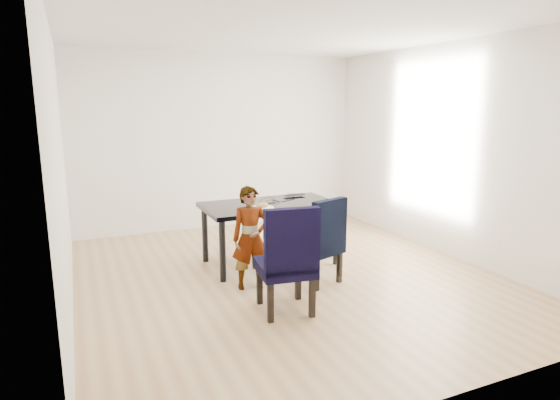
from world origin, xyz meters
name	(u,v)px	position (x,y,z in m)	size (l,w,h in m)	color
floor	(287,276)	(0.00, 0.00, -0.01)	(4.50, 5.00, 0.01)	tan
ceiling	(288,27)	(0.00, 0.00, 2.71)	(4.50, 5.00, 0.01)	white
wall_back	(221,142)	(0.00, 2.50, 1.35)	(4.50, 0.01, 2.70)	white
wall_front	(460,201)	(0.00, -2.50, 1.35)	(4.50, 0.01, 2.70)	silver
wall_left	(59,170)	(-2.25, 0.00, 1.35)	(0.01, 5.00, 2.70)	white
wall_right	(447,150)	(2.25, 0.00, 1.35)	(0.01, 5.00, 2.70)	beige
dining_table	(270,233)	(0.00, 0.50, 0.38)	(1.60, 0.90, 0.75)	black
chair_left	(285,258)	(-0.40, -0.82, 0.52)	(0.50, 0.52, 1.04)	black
chair_right	(316,240)	(0.21, -0.28, 0.48)	(0.46, 0.48, 0.96)	black
child	(251,238)	(-0.49, -0.15, 0.55)	(0.40, 0.26, 1.10)	red
plate	(262,208)	(-0.19, 0.28, 0.76)	(0.28, 0.28, 0.02)	white
sandwich	(262,205)	(-0.19, 0.26, 0.80)	(0.15, 0.07, 0.06)	#A5873B
laptop	(293,195)	(0.46, 0.83, 0.76)	(0.29, 0.19, 0.02)	black
cable_tangle	(273,202)	(0.06, 0.54, 0.75)	(0.16, 0.16, 0.01)	black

